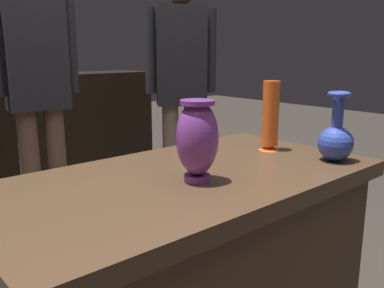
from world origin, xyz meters
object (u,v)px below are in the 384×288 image
Objects in this scene: vase_centerpiece at (197,138)px; visitor_near_right at (181,81)px; vase_tall_behind at (336,139)px; visitor_center_back at (37,79)px; shelf_vase_right at (48,68)px; vase_left_accent at (270,117)px.

visitor_near_right is (1.02, 1.29, 0.04)m from vase_centerpiece.
visitor_center_back reaches higher than vase_tall_behind.
vase_left_accent is at bearing -92.28° from shelf_vase_right.
vase_tall_behind is at bearing 110.08° from visitor_center_back.
vase_left_accent is at bearing 110.65° from visitor_center_back.
vase_centerpiece is at bearing -167.03° from vase_left_accent.
visitor_center_back is (-0.33, 1.37, 0.08)m from vase_left_accent.
vase_tall_behind is 0.14× the size of visitor_near_right.
visitor_near_right is (0.47, -1.04, -0.07)m from shelf_vase_right.
shelf_vase_right is at bearing 88.91° from vase_tall_behind.
vase_tall_behind is 1.53m from visitor_near_right.
vase_centerpiece is 1.75× the size of shelf_vase_right.
shelf_vase_right is 0.96m from visitor_center_back.
vase_tall_behind is at bearing -15.49° from vase_centerpiece.
visitor_near_right reaches higher than vase_centerpiece.
vase_left_accent is (0.45, 0.10, -0.00)m from vase_centerpiece.
visitor_center_back is at bearing 103.64° from vase_left_accent.
visitor_center_back is (-0.37, 1.61, 0.13)m from vase_tall_behind.
shelf_vase_right is 1.15m from visitor_near_right.
visitor_center_back reaches higher than vase_centerpiece.
visitor_center_back is at bearing 103.07° from vase_tall_behind.
visitor_near_right is at bearing 175.85° from visitor_center_back.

